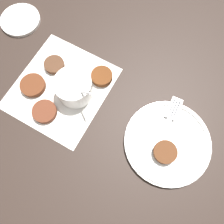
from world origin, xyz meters
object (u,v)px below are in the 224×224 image
serving_plate (168,142)px  extra_saucer (20,20)px  fork (170,119)px  sauce_bowl (74,89)px  fritter_on_plate (165,152)px

serving_plate → extra_saucer: bearing=82.1°
extra_saucer → fork: bearing=-92.7°
sauce_bowl → fork: bearing=-73.8°
sauce_bowl → extra_saucer: bearing=71.1°
serving_plate → extra_saucer: (0.08, 0.56, -0.00)m
fork → sauce_bowl: bearing=106.2°
sauce_bowl → fork: sauce_bowl is taller
serving_plate → extra_saucer: serving_plate is taller
fork → extra_saucer: size_ratio=1.34×
fritter_on_plate → fork: bearing=21.4°
sauce_bowl → extra_saucer: sauce_bowl is taller
serving_plate → fork: size_ratio=1.35×
serving_plate → extra_saucer: 0.57m
sauce_bowl → fritter_on_plate: (-0.01, -0.28, -0.01)m
fork → extra_saucer: fork is taller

